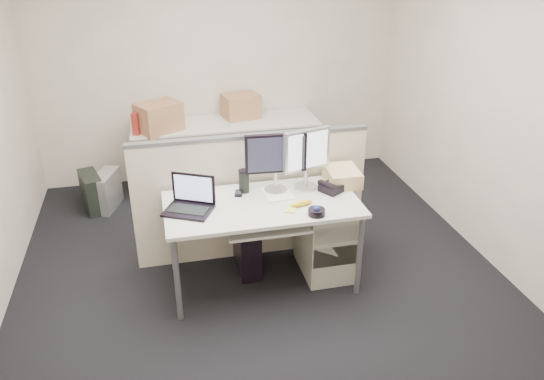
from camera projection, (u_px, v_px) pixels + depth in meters
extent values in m
cube|color=black|center=(263.00, 281.00, 4.40)|extent=(4.00, 4.50, 0.01)
cube|color=beige|center=(219.00, 59.00, 5.77)|extent=(4.00, 0.02, 2.70)
cube|color=beige|center=(396.00, 337.00, 1.84)|extent=(4.00, 0.02, 2.70)
cube|color=beige|center=(507.00, 107.00, 4.21)|extent=(0.02, 4.50, 2.70)
cube|color=silver|center=(262.00, 204.00, 4.09)|extent=(1.50, 0.75, 0.03)
cylinder|color=slate|center=(177.00, 280.00, 3.82)|extent=(0.04, 0.04, 0.70)
cylinder|color=slate|center=(172.00, 234.00, 4.39)|extent=(0.04, 0.04, 0.70)
cylinder|color=slate|center=(359.00, 256.00, 4.10)|extent=(0.04, 0.04, 0.70)
cylinder|color=slate|center=(332.00, 216.00, 4.67)|extent=(0.04, 0.04, 0.70)
cube|color=silver|center=(267.00, 227.00, 3.97)|extent=(0.62, 0.32, 0.02)
cube|color=#B2AF9A|center=(326.00, 236.00, 4.41)|extent=(0.40, 0.55, 0.65)
cube|color=beige|center=(251.00, 198.00, 4.55)|extent=(2.00, 0.06, 1.10)
cube|color=#B2AF9A|center=(226.00, 154.00, 5.93)|extent=(2.00, 0.60, 0.72)
cube|color=black|center=(276.00, 163.00, 4.16)|extent=(0.50, 0.22, 0.49)
cube|color=#B7B7BC|center=(306.00, 160.00, 4.21)|extent=(0.44, 0.30, 0.49)
cube|color=black|center=(187.00, 197.00, 3.89)|extent=(0.42, 0.38, 0.26)
cylinder|color=black|center=(316.00, 212.00, 3.89)|extent=(0.14, 0.14, 0.05)
cube|color=black|center=(333.00, 187.00, 4.26)|extent=(0.25, 0.24, 0.06)
cube|color=white|center=(277.00, 193.00, 4.21)|extent=(0.24, 0.29, 0.01)
cube|color=#ECE14C|center=(291.00, 210.00, 3.96)|extent=(0.10, 0.10, 0.01)
cylinder|color=black|center=(244.00, 182.00, 4.21)|extent=(0.09, 0.09, 0.18)
ellipsoid|color=yellow|center=(301.00, 203.00, 4.02)|extent=(0.20, 0.09, 0.04)
cube|color=black|center=(239.00, 193.00, 4.21)|extent=(0.08, 0.12, 0.02)
cube|color=#DCC27F|center=(342.00, 176.00, 4.37)|extent=(0.27, 0.34, 0.12)
cube|color=black|center=(260.00, 222.00, 3.99)|extent=(0.45, 0.19, 0.02)
cube|color=black|center=(247.00, 249.00, 4.47)|extent=(0.17, 0.43, 0.40)
cube|color=black|center=(92.00, 192.00, 5.45)|extent=(0.28, 0.45, 0.39)
cube|color=#B7B7BC|center=(107.00, 191.00, 5.48)|extent=(0.29, 0.44, 0.39)
cube|color=#A87652|center=(159.00, 118.00, 5.45)|extent=(0.52, 0.48, 0.32)
cube|color=#A87652|center=(241.00, 107.00, 5.86)|extent=(0.44, 0.37, 0.28)
cube|color=maroon|center=(139.00, 122.00, 5.45)|extent=(0.16, 0.27, 0.25)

